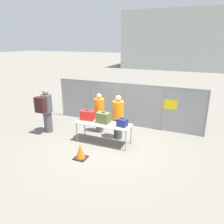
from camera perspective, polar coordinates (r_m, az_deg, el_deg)
ground_plane at (r=8.43m, az=-1.13°, el=-7.83°), size 120.00×120.00×0.00m
fence_section at (r=9.78m, az=3.66°, el=2.21°), size 6.81×0.07×1.93m
inspection_table at (r=8.12m, az=-2.24°, el=-3.35°), size 2.10×0.72×0.78m
suitcase_red at (r=8.41m, az=-6.43°, el=-0.89°), size 0.53×0.32×0.40m
suitcase_olive at (r=8.09m, az=-2.32°, el=-1.50°), size 0.52×0.36×0.42m
suitcase_navy at (r=7.79m, az=2.68°, el=-2.77°), size 0.38×0.33×0.30m
traveler_hooded at (r=9.35m, az=-16.91°, el=0.71°), size 0.46×0.71×1.84m
security_worker_near at (r=8.43m, az=1.62°, el=-1.21°), size 0.43×0.43×1.74m
security_worker_far at (r=9.06m, az=-3.33°, el=-0.10°), size 0.41×0.41×1.66m
utility_trailer at (r=11.82m, az=13.11°, el=1.47°), size 3.93×2.00×0.67m
distant_hangar at (r=33.48m, az=18.33°, el=17.34°), size 15.35×9.15×7.41m
traffic_cone at (r=7.32m, az=-8.24°, el=-10.29°), size 0.40×0.40×0.50m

